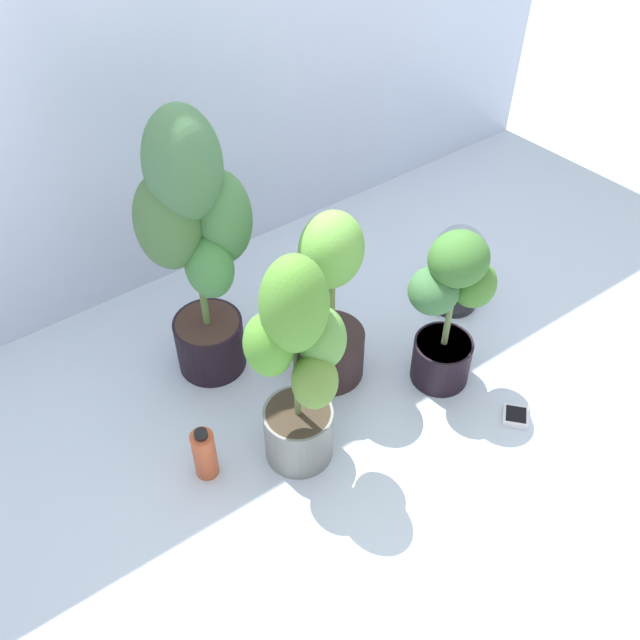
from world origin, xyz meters
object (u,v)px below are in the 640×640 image
Objects in this scene: potted_plant_center at (325,301)px; nutrient_bottle at (205,454)px; potted_plant_front_right at (450,307)px; floor_fan at (459,257)px; potted_plant_back_left at (196,237)px; hygrometer_box at (515,416)px; potted_plant_front_left at (298,364)px.

nutrient_bottle is (-0.52, -0.12, -0.24)m from potted_plant_center.
potted_plant_front_right is 0.39m from floor_fan.
potted_plant_back_left is (-0.59, 0.49, 0.23)m from potted_plant_front_right.
potted_plant_back_left reaches higher than nutrient_bottle.
potted_plant_center is at bearing -41.99° from potted_plant_back_left.
floor_fan reaches higher than hygrometer_box.
potted_plant_front_right is 1.78× the size of floor_fan.
potted_plant_back_left reaches higher than potted_plant_front_right.
potted_plant_front_right is at bearing -118.25° from floor_fan.
potted_plant_front_right is at bearing -37.36° from potted_plant_center.
potted_plant_front_right is 0.86m from nutrient_bottle.
potted_plant_back_left reaches higher than hygrometer_box.
nutrient_bottle is at bearing 158.84° from potted_plant_front_left.
potted_plant_front_left is 3.94× the size of nutrient_bottle.
potted_plant_front_left is 0.81m from hygrometer_box.
potted_plant_front_right is (0.31, -0.23, -0.01)m from potted_plant_center.
hygrometer_box is (0.39, -0.51, -0.32)m from potted_plant_center.
nutrient_bottle is at bearing -167.30° from potted_plant_center.
nutrient_bottle is at bearing -152.57° from floor_fan.
hygrometer_box is at bearing -73.81° from potted_plant_front_right.
potted_plant_front_left reaches higher than nutrient_bottle.
floor_fan is (0.87, -0.25, -0.33)m from potted_plant_back_left.
potted_plant_front_left is 0.43m from nutrient_bottle.
potted_plant_back_left is 8.68× the size of hygrometer_box.
hygrometer_box is (0.08, -0.28, -0.31)m from potted_plant_front_right.
hygrometer_box is 0.60m from floor_fan.
hygrometer_box is at bearing -90.16° from floor_fan.
potted_plant_front_right reaches higher than hygrometer_box.
potted_plant_front_right is at bearing -1.34° from potted_plant_front_left.
floor_fan is (0.20, 0.52, 0.21)m from hygrometer_box.
potted_plant_center is at bearing 142.64° from potted_plant_front_right.
potted_plant_back_left is at bearing 94.38° from potted_plant_front_left.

